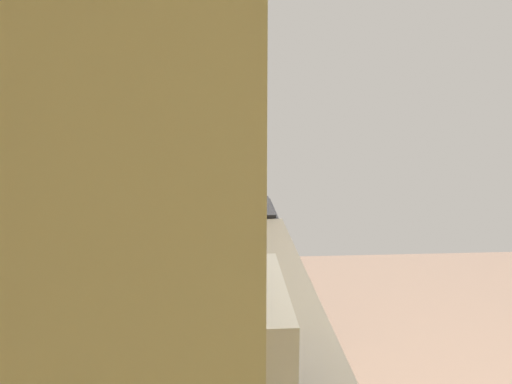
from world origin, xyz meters
The scene contains 5 objects.
wall_back centered at (0.00, 1.73, 1.39)m, with size 4.13×0.12×2.78m, color #E7D28A.
upper_cabinets centered at (-0.39, 1.51, 1.83)m, with size 2.38×0.31×0.57m.
oven_range centered at (1.50, 1.35, 0.48)m, with size 0.59×0.65×1.11m.
microwave centered at (-0.51, 1.36, 1.06)m, with size 0.50×0.33×0.27m.
bowl centered at (0.36, 1.29, 0.95)m, with size 0.16×0.16×0.04m.
Camera 1 is at (-1.75, 1.37, 1.70)m, focal length 35.64 mm.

